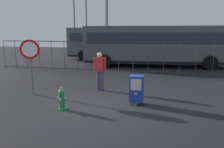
{
  "coord_description": "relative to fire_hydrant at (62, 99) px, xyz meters",
  "views": [
    {
      "loc": [
        2.08,
        -6.86,
        2.45
      ],
      "look_at": [
        0.3,
        1.2,
        0.9
      ],
      "focal_mm": 34.36,
      "sensor_mm": 36.0,
      "label": 1
    }
  ],
  "objects": [
    {
      "name": "fire_hydrant",
      "position": [
        0.0,
        0.0,
        0.0
      ],
      "size": [
        0.33,
        0.32,
        0.75
      ],
      "color": "#1E7238",
      "rests_on": "ground_plane"
    },
    {
      "name": "pedestrian",
      "position": [
        0.55,
        2.66,
        0.6
      ],
      "size": [
        0.55,
        0.22,
        1.67
      ],
      "color": "#382D51",
      "rests_on": "ground_plane"
    },
    {
      "name": "newspaper_box_primary",
      "position": [
        2.32,
        1.1,
        0.22
      ],
      "size": [
        0.48,
        0.42,
        1.02
      ],
      "color": "black",
      "rests_on": "ground_plane"
    },
    {
      "name": "street_light_near_right",
      "position": [
        -1.92,
        14.15,
        3.62
      ],
      "size": [
        0.32,
        0.32,
        6.84
      ],
      "color": "#4C4F54",
      "rests_on": "ground_plane"
    },
    {
      "name": "bus_far",
      "position": [
        -0.17,
        13.93,
        1.36
      ],
      "size": [
        10.66,
        3.39,
        3.0
      ],
      "rotation": [
        0.0,
        0.0,
        0.07
      ],
      "color": "#4C5156",
      "rests_on": "ground_plane"
    },
    {
      "name": "street_light_near_left",
      "position": [
        -4.4,
        15.28,
        3.4
      ],
      "size": [
        0.32,
        0.32,
        6.4
      ],
      "color": "#4C4F54",
      "rests_on": "ground_plane"
    },
    {
      "name": "street_light_far_right",
      "position": [
        -5.75,
        15.37,
        3.61
      ],
      "size": [
        0.32,
        0.32,
        6.8
      ],
      "color": "#4C4F54",
      "rests_on": "ground_plane"
    },
    {
      "name": "street_light_far_left",
      "position": [
        -2.43,
        15.73,
        4.03
      ],
      "size": [
        0.32,
        0.32,
        7.62
      ],
      "color": "#4C4F54",
      "rests_on": "ground_plane"
    },
    {
      "name": "fence_barrier",
      "position": [
        0.97,
        7.37,
        0.67
      ],
      "size": [
        18.03,
        0.04,
        2.0
      ],
      "color": "#2D2D33",
      "rests_on": "ground_plane"
    },
    {
      "name": "ground_plane",
      "position": [
        0.97,
        0.66,
        -0.35
      ],
      "size": [
        60.0,
        60.0,
        0.0
      ],
      "primitive_type": "plane",
      "color": "black"
    },
    {
      "name": "stop_sign",
      "position": [
        -1.95,
        1.39,
        1.25
      ],
      "size": [
        0.71,
        0.31,
        2.23
      ],
      "color": "#4C4F54",
      "rests_on": "ground_plane"
    },
    {
      "name": "bus_near",
      "position": [
        2.71,
        10.37,
        1.36
      ],
      "size": [
        10.7,
        3.64,
        3.0
      ],
      "rotation": [
        0.0,
        0.0,
        0.11
      ],
      "color": "#4C5156",
      "rests_on": "ground_plane"
    }
  ]
}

